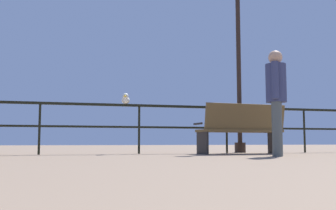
# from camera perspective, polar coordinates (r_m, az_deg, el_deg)

# --- Properties ---
(pier_railing) EXTENTS (18.78, 0.05, 0.98)m
(pier_railing) POSITION_cam_1_polar(r_m,az_deg,el_deg) (8.33, 8.53, -1.98)
(pier_railing) COLOR black
(pier_railing) RESTS_ON ground_plane
(bench_near_left) EXTENTS (1.72, 0.81, 0.96)m
(bench_near_left) POSITION_cam_1_polar(r_m,az_deg,el_deg) (7.72, 10.77, -3.19)
(bench_near_left) COLOR brown
(bench_near_left) RESTS_ON ground_plane
(lamppost_center) EXTENTS (0.27, 0.27, 4.11)m
(lamppost_center) POSITION_cam_1_polar(r_m,az_deg,el_deg) (9.01, 10.23, 7.59)
(lamppost_center) COLOR black
(lamppost_center) RESTS_ON ground_plane
(person_by_bench) EXTENTS (0.36, 0.48, 1.74)m
(person_by_bench) POSITION_cam_1_polar(r_m,az_deg,el_deg) (6.65, 15.50, 1.41)
(person_by_bench) COLOR #4B5252
(person_by_bench) RESTS_ON ground_plane
(seagull_on_rail) EXTENTS (0.21, 0.42, 0.20)m
(seagull_on_rail) POSITION_cam_1_polar(r_m,az_deg,el_deg) (7.73, -6.19, 0.83)
(seagull_on_rail) COLOR white
(seagull_on_rail) RESTS_ON pier_railing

